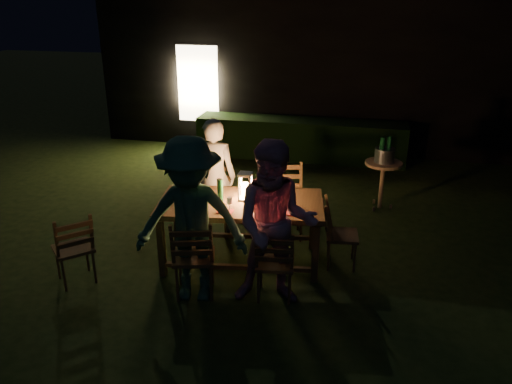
% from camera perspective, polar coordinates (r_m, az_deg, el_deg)
% --- Properties ---
extents(garden_envelope, '(40.00, 40.00, 3.20)m').
position_cam_1_polar(garden_envelope, '(12.31, 9.20, 14.15)').
color(garden_envelope, black).
rests_on(garden_envelope, ground).
extents(dining_table, '(2.12, 1.28, 0.83)m').
position_cam_1_polar(dining_table, '(6.10, -1.74, -1.79)').
color(dining_table, '#4D3519').
rests_on(dining_table, ground).
extents(chair_near_left, '(0.56, 0.59, 1.01)m').
position_cam_1_polar(chair_near_left, '(5.68, -7.03, -8.85)').
color(chair_near_left, '#4D3519').
rests_on(chair_near_left, ground).
extents(chair_near_right, '(0.47, 0.49, 0.93)m').
position_cam_1_polar(chair_near_right, '(5.60, 2.15, -9.47)').
color(chair_near_right, '#4D3519').
rests_on(chair_near_right, ground).
extents(chair_far_left, '(0.49, 0.52, 1.00)m').
position_cam_1_polar(chair_far_left, '(7.03, -4.71, -2.46)').
color(chair_far_left, '#4D3519').
rests_on(chair_far_left, ground).
extents(chair_far_right, '(0.57, 0.60, 1.04)m').
position_cam_1_polar(chair_far_right, '(6.95, 3.45, -2.60)').
color(chair_far_right, '#4D3519').
rests_on(chair_far_right, ground).
extents(chair_end, '(0.47, 0.45, 0.90)m').
position_cam_1_polar(chair_end, '(6.31, 9.57, -6.02)').
color(chair_end, '#4D3519').
rests_on(chair_end, ground).
extents(chair_spare, '(0.61, 0.61, 0.94)m').
position_cam_1_polar(chair_spare, '(6.24, -19.95, -7.33)').
color(chair_spare, '#4D3519').
rests_on(chair_spare, ground).
extents(person_house_side, '(0.66, 0.48, 1.66)m').
position_cam_1_polar(person_house_side, '(6.88, -4.79, 1.70)').
color(person_house_side, '#EEE8CB').
rests_on(person_house_side, ground).
extents(person_opp_right, '(0.99, 0.82, 1.84)m').
position_cam_1_polar(person_opp_right, '(5.25, 2.24, -3.79)').
color(person_opp_right, '#C3869B').
rests_on(person_opp_right, ground).
extents(person_opp_left, '(1.30, 0.87, 1.86)m').
position_cam_1_polar(person_opp_left, '(5.35, -7.46, -3.35)').
color(person_opp_left, '#2E5D42').
rests_on(person_opp_left, ground).
extents(lantern, '(0.16, 0.16, 0.35)m').
position_cam_1_polar(lantern, '(6.05, -1.24, 0.47)').
color(lantern, white).
rests_on(lantern, dining_table).
extents(plate_far_left, '(0.25, 0.25, 0.01)m').
position_cam_1_polar(plate_far_left, '(6.34, -6.50, -0.09)').
color(plate_far_left, white).
rests_on(plate_far_left, dining_table).
extents(plate_near_left, '(0.25, 0.25, 0.01)m').
position_cam_1_polar(plate_near_left, '(5.94, -7.25, -1.68)').
color(plate_near_left, white).
rests_on(plate_near_left, dining_table).
extents(plate_far_right, '(0.25, 0.25, 0.01)m').
position_cam_1_polar(plate_far_right, '(6.24, 2.57, -0.34)').
color(plate_far_right, white).
rests_on(plate_far_right, dining_table).
extents(plate_near_right, '(0.25, 0.25, 0.01)m').
position_cam_1_polar(plate_near_right, '(5.83, 2.44, -1.98)').
color(plate_near_right, white).
rests_on(plate_near_right, dining_table).
extents(wineglass_a, '(0.06, 0.06, 0.18)m').
position_cam_1_polar(wineglass_a, '(6.32, -4.20, 0.73)').
color(wineglass_a, '#59070F').
rests_on(wineglass_a, dining_table).
extents(wineglass_b, '(0.06, 0.06, 0.18)m').
position_cam_1_polar(wineglass_b, '(6.03, -8.69, -0.55)').
color(wineglass_b, '#59070F').
rests_on(wineglass_b, dining_table).
extents(wineglass_c, '(0.06, 0.06, 0.18)m').
position_cam_1_polar(wineglass_c, '(5.75, 0.94, -1.45)').
color(wineglass_c, '#59070F').
rests_on(wineglass_c, dining_table).
extents(wineglass_d, '(0.06, 0.06, 0.18)m').
position_cam_1_polar(wineglass_d, '(6.17, 4.15, 0.16)').
color(wineglass_d, '#59070F').
rests_on(wineglass_d, dining_table).
extents(wineglass_e, '(0.06, 0.06, 0.18)m').
position_cam_1_polar(wineglass_e, '(5.77, -3.05, -1.41)').
color(wineglass_e, silver).
rests_on(wineglass_e, dining_table).
extents(bottle_table, '(0.07, 0.07, 0.28)m').
position_cam_1_polar(bottle_table, '(6.04, -4.12, 0.21)').
color(bottle_table, '#0F471E').
rests_on(bottle_table, dining_table).
extents(napkin_left, '(0.18, 0.14, 0.01)m').
position_cam_1_polar(napkin_left, '(5.79, -3.55, -2.22)').
color(napkin_left, red).
rests_on(napkin_left, dining_table).
extents(napkin_right, '(0.18, 0.14, 0.01)m').
position_cam_1_polar(napkin_right, '(5.76, 3.41, -2.35)').
color(napkin_right, red).
rests_on(napkin_right, dining_table).
extents(phone, '(0.14, 0.07, 0.01)m').
position_cam_1_polar(phone, '(5.88, -8.06, -2.00)').
color(phone, black).
rests_on(phone, dining_table).
extents(side_table, '(0.57, 0.57, 0.76)m').
position_cam_1_polar(side_table, '(7.94, 14.34, 2.72)').
color(side_table, '#916B48').
rests_on(side_table, ground).
extents(ice_bucket, '(0.30, 0.30, 0.22)m').
position_cam_1_polar(ice_bucket, '(7.88, 14.48, 4.09)').
color(ice_bucket, '#A5A8AD').
rests_on(ice_bucket, side_table).
extents(bottle_bucket_a, '(0.07, 0.07, 0.32)m').
position_cam_1_polar(bottle_bucket_a, '(7.83, 14.15, 4.38)').
color(bottle_bucket_a, '#0F471E').
rests_on(bottle_bucket_a, side_table).
extents(bottle_bucket_b, '(0.07, 0.07, 0.32)m').
position_cam_1_polar(bottle_bucket_b, '(7.91, 14.87, 4.49)').
color(bottle_bucket_b, '#0F471E').
rests_on(bottle_bucket_b, side_table).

